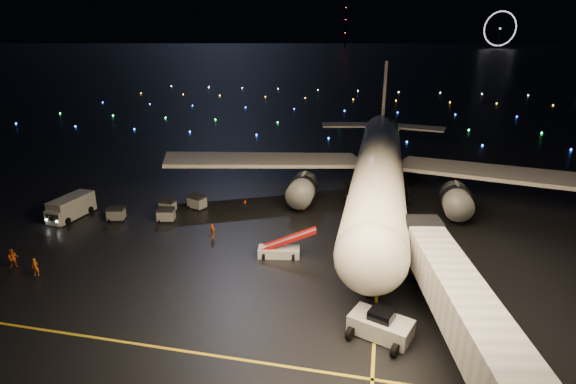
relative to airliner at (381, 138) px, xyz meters
name	(u,v)px	position (x,y,z in m)	size (l,w,h in m)	color
ground	(371,66)	(-11.31, 273.63, -8.60)	(2000.00, 2000.00, 0.00)	black
lane_centre	(380,230)	(0.69, -11.37, -8.59)	(0.25, 80.00, 0.02)	yellow
lane_cross	(142,345)	(-16.31, -36.37, -8.59)	(60.00, 0.25, 0.02)	yellow
airliner	(381,138)	(0.00, 0.00, 0.00)	(60.68, 57.64, 17.19)	white
pushback_tug	(381,323)	(1.09, -31.48, -7.49)	(4.66, 2.44, 2.22)	silver
belt_loader	(279,243)	(-9.52, -20.39, -7.07)	(6.30, 1.72, 3.05)	silver
service_truck	(72,207)	(-37.46, -15.54, -7.22)	(2.35, 7.45, 2.74)	silver
crew_a	(35,267)	(-31.46, -29.12, -7.72)	(0.64, 0.42, 1.75)	orange
crew_b	(13,258)	(-34.75, -28.21, -7.61)	(0.96, 0.74, 1.97)	orange
crew_c	(212,231)	(-17.91, -17.66, -7.74)	(1.00, 0.42, 1.71)	orange
safety_cone_0	(304,208)	(-9.30, -6.95, -8.35)	(0.44, 0.44, 0.50)	#EA2E00
safety_cone_1	(302,206)	(-9.68, -6.40, -8.34)	(0.44, 0.44, 0.51)	#EA2E00
safety_cone_2	(245,201)	(-17.66, -6.16, -8.35)	(0.44, 0.44, 0.50)	#EA2E00
safety_cone_3	(188,171)	(-31.22, 5.40, -8.35)	(0.44, 0.44, 0.49)	#EA2E00
ferris_wheel	(500,30)	(158.69, 693.63, 17.40)	(50.00, 4.00, 52.00)	black
radio_mast	(345,26)	(-71.31, 713.63, 23.40)	(1.80, 1.80, 64.00)	black
taxiway_lights	(347,107)	(-11.31, 79.63, -8.42)	(164.00, 92.00, 0.36)	black
baggage_cart_0	(197,202)	(-23.22, -9.51, -7.67)	(2.17, 1.52, 1.84)	gray
baggage_cart_1	(168,206)	(-26.51, -11.36, -7.80)	(1.87, 1.31, 1.59)	gray
baggage_cart_2	(166,215)	(-25.27, -14.33, -7.74)	(2.01, 1.41, 1.71)	gray
baggage_cart_3	(116,214)	(-31.48, -15.35, -7.75)	(2.00, 1.40, 1.70)	gray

